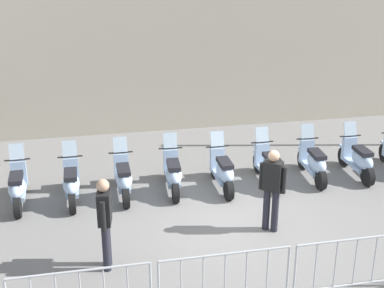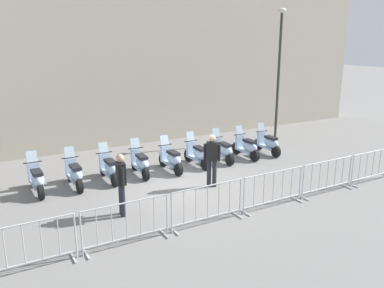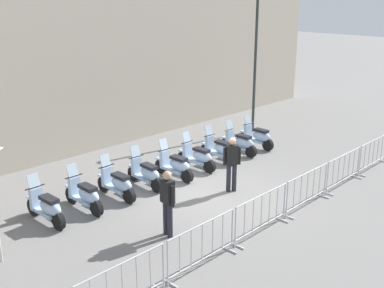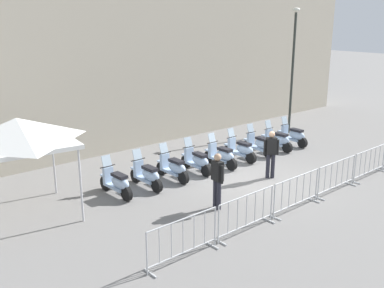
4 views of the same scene
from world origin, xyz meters
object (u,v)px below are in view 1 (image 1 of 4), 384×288
(motorcycle_0, at_px, (18,187))
(barrier_segment_2, at_px, (225,283))
(motorcycle_3, at_px, (173,173))
(motorcycle_7, at_px, (358,159))
(motorcycle_1, at_px, (71,183))
(motorcycle_2, at_px, (123,178))
(motorcycle_4, at_px, (223,171))
(officer_near_row_end, at_px, (105,219))
(motorcycle_6, at_px, (313,162))
(barrier_segment_3, at_px, (354,267))
(motorcycle_5, at_px, (269,166))
(officer_mid_plaza, at_px, (272,186))

(motorcycle_0, relative_size, barrier_segment_2, 0.83)
(motorcycle_3, distance_m, motorcycle_7, 4.60)
(motorcycle_0, relative_size, motorcycle_1, 1.00)
(motorcycle_3, bearing_deg, motorcycle_2, -171.37)
(motorcycle_4, distance_m, officer_near_row_end, 3.93)
(motorcycle_4, xyz_separation_m, officer_near_row_end, (-2.48, -3.00, 0.53))
(motorcycle_1, bearing_deg, motorcycle_6, 7.00)
(motorcycle_0, height_order, barrier_segment_3, motorcycle_0)
(motorcycle_5, distance_m, officer_near_row_end, 4.86)
(motorcycle_2, bearing_deg, barrier_segment_2, -67.71)
(motorcycle_2, bearing_deg, motorcycle_0, -173.89)
(motorcycle_5, height_order, motorcycle_7, same)
(motorcycle_1, bearing_deg, motorcycle_5, 6.91)
(barrier_segment_2, bearing_deg, motorcycle_6, 58.98)
(motorcycle_5, bearing_deg, barrier_segment_3, -83.92)
(motorcycle_1, xyz_separation_m, motorcycle_4, (3.43, 0.35, 0.00))
(motorcycle_5, distance_m, motorcycle_7, 2.30)
(motorcycle_0, relative_size, officer_near_row_end, 1.00)
(motorcycle_1, xyz_separation_m, officer_mid_plaza, (4.13, -1.60, 0.53))
(motorcycle_7, relative_size, officer_near_row_end, 1.00)
(motorcycle_5, height_order, barrier_segment_2, motorcycle_5)
(motorcycle_0, xyz_separation_m, motorcycle_7, (7.99, 0.88, 0.00))
(motorcycle_1, relative_size, motorcycle_7, 1.00)
(motorcycle_5, distance_m, motorcycle_6, 1.14)
(motorcycle_0, bearing_deg, motorcycle_4, 5.43)
(motorcycle_1, height_order, motorcycle_5, same)
(motorcycle_3, relative_size, motorcycle_6, 1.00)
(motorcycle_5, xyz_separation_m, barrier_segment_3, (0.46, -4.32, 0.07))
(motorcycle_0, distance_m, motorcycle_4, 4.59)
(officer_mid_plaza, bearing_deg, motorcycle_0, 163.97)
(barrier_segment_3, bearing_deg, officer_near_row_end, 164.69)
(motorcycle_3, relative_size, motorcycle_7, 1.00)
(motorcycle_1, distance_m, officer_near_row_end, 2.86)
(motorcycle_2, height_order, motorcycle_4, same)
(motorcycle_1, relative_size, motorcycle_5, 1.00)
(barrier_segment_3, xyz_separation_m, officer_near_row_end, (-4.08, 1.12, 0.46))
(motorcycle_4, distance_m, motorcycle_6, 2.29)
(motorcycle_5, height_order, officer_near_row_end, officer_near_row_end)
(motorcycle_2, distance_m, motorcycle_4, 2.30)
(motorcycle_1, distance_m, barrier_segment_2, 4.94)
(motorcycle_7, bearing_deg, motorcycle_5, -173.96)
(officer_mid_plaza, bearing_deg, motorcycle_1, 158.82)
(motorcycle_7, bearing_deg, motorcycle_3, -174.21)
(motorcycle_2, xyz_separation_m, motorcycle_3, (1.13, 0.17, 0.00))
(barrier_segment_2, bearing_deg, motorcycle_1, 125.33)
(barrier_segment_2, xyz_separation_m, barrier_segment_3, (2.17, 0.26, 0.00))
(motorcycle_0, distance_m, motorcycle_3, 3.44)
(motorcycle_1, height_order, motorcycle_6, same)
(motorcycle_0, xyz_separation_m, motorcycle_5, (5.71, 0.64, 0.00))
(motorcycle_2, bearing_deg, motorcycle_3, 8.63)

